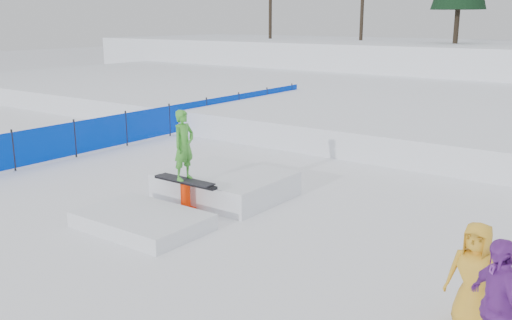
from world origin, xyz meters
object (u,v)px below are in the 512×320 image
Objects in this scene: spectator_purple at (496,308)px; spectator_yellow at (474,277)px; jib_rail_feature at (204,191)px; safety_fence at (170,120)px.

spectator_yellow is (-0.46, 0.83, -0.09)m from spectator_purple.
spectator_purple is at bearing -21.78° from jib_rail_feature.
spectator_yellow reaches higher than safety_fence.
spectator_yellow is at bearing 163.38° from spectator_purple.
spectator_purple is at bearing -56.59° from spectator_yellow.
spectator_purple is (12.36, -7.47, 0.25)m from safety_fence.
spectator_purple is at bearing -31.16° from safety_fence.
jib_rail_feature reaches higher than spectator_yellow.
spectator_yellow is (11.90, -6.64, 0.17)m from safety_fence.
spectator_yellow is 6.35m from jib_rail_feature.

